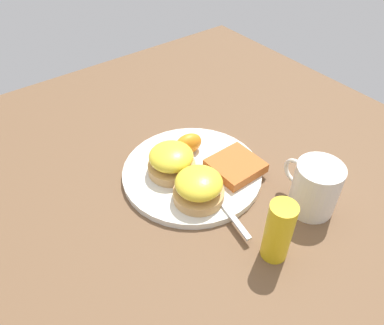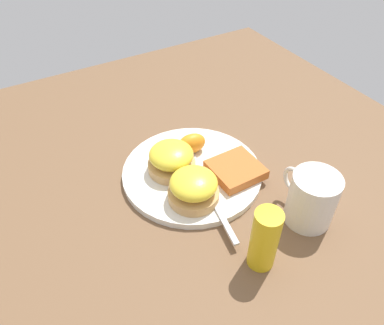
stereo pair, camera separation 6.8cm
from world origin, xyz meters
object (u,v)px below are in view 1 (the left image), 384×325
at_px(orange_wedge, 188,144).
at_px(sandwich_benedict_left, 171,160).
at_px(hashbrown_patty, 235,166).
at_px(condiment_bottle, 278,231).
at_px(fork, 210,187).
at_px(cup, 315,188).
at_px(sandwich_benedict_right, 199,187).

bearing_deg(orange_wedge, sandwich_benedict_left, 114.21).
xyz_separation_m(sandwich_benedict_left, hashbrown_patty, (-0.07, -0.10, -0.02)).
distance_m(hashbrown_patty, condiment_bottle, 0.20).
distance_m(sandwich_benedict_left, hashbrown_patty, 0.13).
xyz_separation_m(sandwich_benedict_left, fork, (-0.08, -0.03, -0.03)).
bearing_deg(fork, orange_wedge, -15.86).
relative_size(sandwich_benedict_left, condiment_bottle, 0.81).
bearing_deg(orange_wedge, condiment_bottle, 173.16).
height_order(sandwich_benedict_left, cup, cup).
bearing_deg(cup, condiment_bottle, 103.79).
height_order(fork, condiment_bottle, condiment_bottle).
bearing_deg(sandwich_benedict_right, fork, -79.21).
xyz_separation_m(sandwich_benedict_right, orange_wedge, (0.12, -0.06, -0.01)).
bearing_deg(fork, hashbrown_patty, -82.28).
xyz_separation_m(hashbrown_patty, cup, (-0.15, -0.05, 0.03)).
height_order(sandwich_benedict_left, fork, sandwich_benedict_left).
xyz_separation_m(sandwich_benedict_right, condiment_bottle, (-0.16, -0.03, 0.02)).
relative_size(sandwich_benedict_right, cup, 0.82).
distance_m(sandwich_benedict_left, condiment_bottle, 0.26).
relative_size(hashbrown_patty, cup, 0.82).
bearing_deg(cup, orange_wedge, 20.80).
distance_m(sandwich_benedict_right, orange_wedge, 0.13).
bearing_deg(cup, fork, 42.44).
height_order(hashbrown_patty, orange_wedge, orange_wedge).
bearing_deg(condiment_bottle, orange_wedge, -6.84).
xyz_separation_m(sandwich_benedict_right, fork, (0.01, -0.03, -0.03)).
xyz_separation_m(hashbrown_patty, orange_wedge, (0.10, 0.04, 0.01)).
bearing_deg(sandwich_benedict_left, fork, -159.64).
bearing_deg(hashbrown_patty, condiment_bottle, 157.20).
distance_m(sandwich_benedict_left, orange_wedge, 0.07).
distance_m(fork, condiment_bottle, 0.18).
relative_size(orange_wedge, fork, 0.25).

